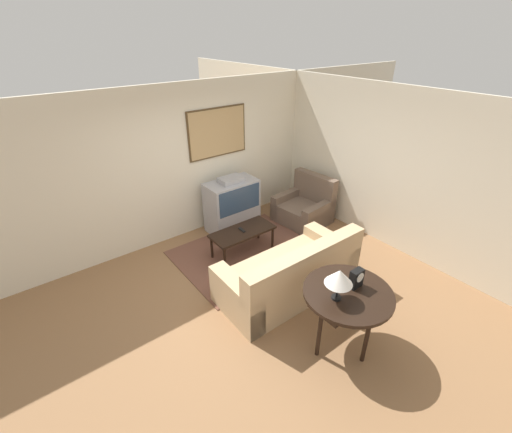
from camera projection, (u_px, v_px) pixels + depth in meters
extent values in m
plane|color=#8E6642|center=(258.00, 289.00, 5.13)|extent=(12.00, 12.00, 0.00)
cube|color=beige|center=(183.00, 164.00, 5.95)|extent=(12.00, 0.06, 2.70)
cube|color=#4C381E|center=(217.00, 132.00, 6.08)|extent=(1.17, 0.03, 0.87)
cube|color=tan|center=(218.00, 133.00, 6.07)|extent=(1.12, 0.01, 0.82)
cube|color=beige|center=(378.00, 166.00, 5.88)|extent=(0.06, 12.00, 2.70)
cube|color=brown|center=(246.00, 252.00, 5.95)|extent=(2.27, 1.77, 0.01)
cube|color=#9E9EA3|center=(233.00, 218.00, 6.59)|extent=(0.97, 0.52, 0.44)
cube|color=#9E9EA3|center=(232.00, 195.00, 6.35)|extent=(0.97, 0.52, 0.54)
cube|color=#2D425B|center=(240.00, 200.00, 6.16)|extent=(0.87, 0.01, 0.47)
cube|color=#9E9EA3|center=(231.00, 180.00, 6.20)|extent=(0.43, 0.29, 0.09)
cube|color=tan|center=(287.00, 278.00, 5.02)|extent=(2.05, 0.99, 0.44)
cube|color=tan|center=(307.00, 265.00, 4.54)|extent=(2.04, 0.24, 0.48)
cube|color=tan|center=(329.00, 252.00, 5.46)|extent=(0.25, 0.97, 0.60)
cube|color=tan|center=(236.00, 299.00, 4.51)|extent=(0.25, 0.97, 0.60)
cube|color=#877154|center=(323.00, 252.00, 4.91)|extent=(0.36, 0.12, 0.34)
cube|color=#877154|center=(274.00, 277.00, 4.42)|extent=(0.36, 0.12, 0.34)
cube|color=brown|center=(302.00, 213.00, 6.83)|extent=(0.95, 1.03, 0.38)
cube|color=brown|center=(315.00, 187.00, 6.81)|extent=(0.27, 0.97, 0.54)
cube|color=brown|center=(288.00, 203.00, 7.05)|extent=(0.88, 0.24, 0.52)
cube|color=brown|center=(319.00, 217.00, 6.54)|extent=(0.88, 0.24, 0.52)
cube|color=black|center=(243.00, 232.00, 5.74)|extent=(1.09, 0.49, 0.04)
cylinder|color=black|center=(225.00, 259.00, 5.45)|extent=(0.04, 0.04, 0.41)
cylinder|color=black|center=(272.00, 238.00, 5.98)|extent=(0.04, 0.04, 0.41)
cylinder|color=black|center=(212.00, 248.00, 5.72)|extent=(0.04, 0.04, 0.41)
cylinder|color=black|center=(259.00, 229.00, 6.26)|extent=(0.04, 0.04, 0.41)
cylinder|color=black|center=(348.00, 293.00, 3.88)|extent=(1.03, 1.03, 0.04)
cube|color=black|center=(347.00, 297.00, 3.91)|extent=(0.87, 0.41, 0.08)
cylinder|color=black|center=(320.00, 331.00, 3.93)|extent=(0.05, 0.05, 0.77)
cylinder|color=black|center=(359.00, 304.00, 4.31)|extent=(0.05, 0.05, 0.77)
cylinder|color=black|center=(367.00, 337.00, 3.85)|extent=(0.05, 0.05, 0.77)
cylinder|color=black|center=(336.00, 297.00, 3.77)|extent=(0.11, 0.11, 0.02)
cylinder|color=black|center=(338.00, 285.00, 3.69)|extent=(0.02, 0.02, 0.33)
cone|color=silver|center=(339.00, 277.00, 3.63)|extent=(0.31, 0.31, 0.18)
cube|color=black|center=(356.00, 278.00, 3.90)|extent=(0.16, 0.09, 0.23)
cylinder|color=white|center=(360.00, 278.00, 3.85)|extent=(0.12, 0.01, 0.12)
cube|color=black|center=(242.00, 230.00, 5.73)|extent=(0.06, 0.16, 0.02)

